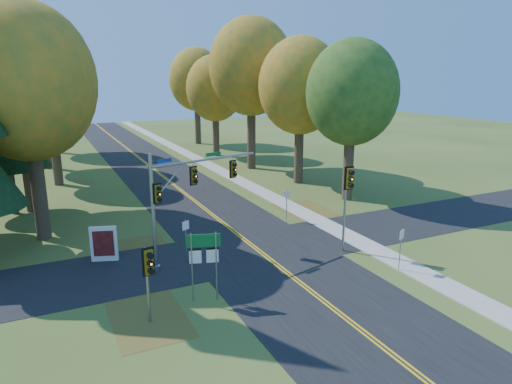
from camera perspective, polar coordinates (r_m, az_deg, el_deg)
name	(u,v)px	position (r m, az deg, el deg)	size (l,w,h in m)	color
ground	(271,261)	(25.44, 1.93, -8.58)	(160.00, 160.00, 0.00)	#344D1B
road_main	(271,261)	(25.44, 1.93, -8.56)	(8.00, 160.00, 0.02)	black
road_cross	(256,248)	(27.09, -0.04, -7.07)	(60.00, 6.00, 0.02)	black
centerline_left	(270,261)	(25.39, 1.73, -8.56)	(0.10, 160.00, 0.01)	gold
centerline_right	(273,260)	(25.47, 2.13, -8.49)	(0.10, 160.00, 0.01)	gold
sidewalk_east	(362,243)	(28.63, 13.08, -6.20)	(1.60, 160.00, 0.06)	#9E998E
leaf_patch_w_near	(138,255)	(27.02, -14.58, -7.63)	(4.00, 6.00, 0.00)	brown
leaf_patch_e	(316,215)	(33.55, 7.53, -2.89)	(3.50, 8.00, 0.00)	brown
leaf_patch_w_far	(147,316)	(20.62, -13.42, -14.84)	(3.00, 5.00, 0.00)	brown
tree_w_a	(27,83)	(30.12, -26.71, 12.09)	(8.00, 8.00, 14.15)	#38281C
tree_e_a	(352,93)	(37.08, 11.92, 11.99)	(7.20, 7.20, 12.73)	#38281C
tree_w_b	(17,68)	(37.03, -27.73, 13.52)	(8.60, 8.60, 15.38)	#38281C
tree_e_b	(301,86)	(42.38, 5.59, 13.00)	(7.60, 7.60, 13.33)	#38281C
tree_w_c	(50,98)	(45.27, -24.32, 10.70)	(6.80, 6.80, 11.91)	#38281C
tree_e_c	(252,67)	(49.03, -0.56, 15.33)	(8.80, 8.80, 15.79)	#38281C
tree_w_d	(39,76)	(53.92, -25.48, 12.96)	(8.20, 8.20, 14.56)	#38281C
tree_e_d	(215,89)	(57.28, -5.11, 12.74)	(7.00, 7.00, 12.32)	#38281C
tree_w_e	(48,73)	(64.85, -24.56, 13.35)	(8.40, 8.40, 14.97)	#38281C
tree_e_e	(197,80)	(67.76, -7.43, 13.75)	(7.80, 7.80, 13.74)	#38281C
traffic_mast	(181,192)	(24.26, -9.30, 0.04)	(6.63, 2.15, 6.20)	gray
east_signal_pole	(348,188)	(25.89, 11.42, 0.53)	(0.59, 0.68, 5.07)	gray
ped_signal_pole	(149,268)	(18.90, -13.29, -9.18)	(0.53, 0.62, 3.37)	gray
route_sign_cluster	(204,253)	(20.53, -6.54, -7.57)	(1.47, 0.47, 3.25)	gray
info_kiosk	(104,244)	(26.39, -18.47, -6.18)	(1.42, 0.65, 1.99)	silver
reg_sign_e_north	(287,199)	(31.64, 3.86, -0.93)	(0.41, 0.19, 2.28)	gray
reg_sign_e_south	(401,242)	(24.83, 17.68, -5.98)	(0.42, 0.19, 2.30)	gray
reg_sign_w	(186,233)	(25.15, -8.76, -5.07)	(0.42, 0.22, 2.36)	gray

